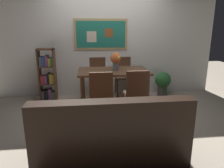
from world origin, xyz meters
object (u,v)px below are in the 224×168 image
object	(u,v)px
dining_chair_near_left	(101,93)
bookshelf	(48,77)
dining_chair_far_left	(98,73)
leather_couch	(110,134)
dining_table	(113,75)
dining_chair_far_right	(123,73)
potted_ivy	(163,82)
dining_chair_near_right	(136,91)
flower_vase	(116,60)

from	to	relation	value
dining_chair_near_left	bookshelf	distance (m)	1.71
dining_chair_far_left	bookshelf	world-z (taller)	bookshelf
leather_couch	bookshelf	xyz separation A→B (m)	(-1.13, 2.32, 0.22)
dining_table	dining_chair_far_right	distance (m)	0.84
bookshelf	potted_ivy	xyz separation A→B (m)	(2.66, 0.03, -0.20)
dining_chair_far_left	leather_couch	world-z (taller)	dining_chair_far_left
dining_chair_near_left	dining_chair_far_left	size ratio (longest dim) A/B	1.00
dining_table	dining_chair_near_left	bearing A→B (deg)	-111.28
dining_chair_far_right	leather_couch	bearing A→B (deg)	-103.28
dining_chair_near_right	leather_couch	size ratio (longest dim) A/B	0.51
bookshelf	flower_vase	xyz separation A→B (m)	(1.45, -0.53, 0.44)
dining_chair_far_right	bookshelf	bearing A→B (deg)	-172.46
dining_table	bookshelf	world-z (taller)	bookshelf
dining_chair_near_left	flower_vase	distance (m)	0.97
dining_chair_near_left	potted_ivy	size ratio (longest dim) A/B	1.59
dining_chair_near_right	dining_chair_near_left	distance (m)	0.61
dining_chair_near_right	dining_chair_far_right	bearing A→B (deg)	88.74
bookshelf	dining_chair_near_left	bearing A→B (deg)	-50.44
dining_chair_near_right	potted_ivy	xyz separation A→B (m)	(0.96, 1.31, -0.20)
dining_table	leather_couch	xyz separation A→B (m)	(-0.26, -1.78, -0.34)
dining_chair_far_right	dining_chair_near_right	xyz separation A→B (m)	(-0.03, -1.51, 0.00)
dining_table	dining_chair_near_left	size ratio (longest dim) A/B	1.55
dining_chair_far_left	bookshelf	size ratio (longest dim) A/B	0.78
leather_couch	bookshelf	bearing A→B (deg)	116.07
dining_table	dining_chair_far_left	size ratio (longest dim) A/B	1.55
leather_couch	flower_vase	size ratio (longest dim) A/B	5.09
dining_chair_near_right	dining_chair_near_left	world-z (taller)	same
bookshelf	leather_couch	bearing A→B (deg)	-63.93
potted_ivy	dining_chair_far_left	bearing A→B (deg)	172.50
dining_table	dining_chair_far_right	size ratio (longest dim) A/B	1.55
dining_table	leather_couch	world-z (taller)	leather_couch
leather_couch	bookshelf	world-z (taller)	bookshelf
dining_chair_far_right	leather_couch	xyz separation A→B (m)	(-0.60, -2.54, -0.23)
potted_ivy	dining_chair_near_right	bearing A→B (deg)	-126.40
dining_chair_far_right	flower_vase	xyz separation A→B (m)	(-0.29, -0.76, 0.44)
dining_chair_far_right	bookshelf	xyz separation A→B (m)	(-1.73, -0.23, -0.01)
dining_table	dining_chair_near_left	distance (m)	0.85
dining_chair_near_left	bookshelf	xyz separation A→B (m)	(-1.09, 1.32, -0.01)
dining_table	dining_chair_near_left	xyz separation A→B (m)	(-0.31, -0.79, -0.12)
dining_chair_near_left	dining_chair_far_left	distance (m)	1.55
dining_chair_far_left	bookshelf	bearing A→B (deg)	-168.46
leather_couch	flower_vase	bearing A→B (deg)	80.05
dining_chair_near_left	bookshelf	size ratio (longest dim) A/B	0.78
dining_chair_far_left	leather_couch	xyz separation A→B (m)	(0.01, -2.54, -0.23)
dining_chair_near_right	bookshelf	xyz separation A→B (m)	(-1.70, 1.28, -0.01)
dining_chair_near_left	dining_chair_far_left	world-z (taller)	same
dining_table	dining_chair_far_left	bearing A→B (deg)	110.00
leather_couch	flower_vase	xyz separation A→B (m)	(0.31, 1.78, 0.67)
potted_ivy	leather_couch	bearing A→B (deg)	-123.21
leather_couch	bookshelf	distance (m)	2.59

